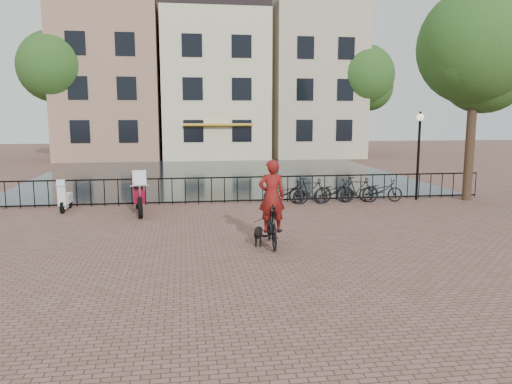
{
  "coord_description": "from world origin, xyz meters",
  "views": [
    {
      "loc": [
        -2.06,
        -11.03,
        3.43
      ],
      "look_at": [
        0.0,
        3.0,
        1.2
      ],
      "focal_mm": 35.0,
      "sensor_mm": 36.0,
      "label": 1
    }
  ],
  "objects": [
    {
      "name": "dog",
      "position": [
        -0.14,
        1.62,
        0.27
      ],
      "size": [
        0.39,
        0.82,
        0.53
      ],
      "rotation": [
        0.0,
        0.0,
        -0.18
      ],
      "color": "black",
      "rests_on": "ground"
    },
    {
      "name": "tree_near_right",
      "position": [
        9.2,
        7.3,
        5.97
      ],
      "size": [
        4.48,
        4.48,
        8.24
      ],
      "color": "black",
      "rests_on": "ground"
    },
    {
      "name": "scooter",
      "position": [
        -6.24,
        7.31,
        0.61
      ],
      "size": [
        0.4,
        1.32,
        1.22
      ],
      "rotation": [
        0.0,
        0.0,
        -0.02
      ],
      "color": "silver",
      "rests_on": "ground"
    },
    {
      "name": "parked_bike_0",
      "position": [
        1.8,
        7.4,
        0.45
      ],
      "size": [
        1.76,
        0.76,
        0.9
      ],
      "primitive_type": "imported",
      "rotation": [
        0.0,
        0.0,
        1.48
      ],
      "color": "black",
      "rests_on": "ground"
    },
    {
      "name": "canal_house_mid",
      "position": [
        0.5,
        30.0,
        5.9
      ],
      "size": [
        8.0,
        9.5,
        11.8
      ],
      "color": "beige",
      "rests_on": "ground"
    },
    {
      "name": "canal_house_right",
      "position": [
        8.5,
        30.0,
        6.65
      ],
      "size": [
        7.0,
        9.0,
        13.3
      ],
      "color": "tan",
      "rests_on": "ground"
    },
    {
      "name": "cyclist",
      "position": [
        0.19,
        1.49,
        1.01
      ],
      "size": [
        0.86,
        1.97,
        2.66
      ],
      "rotation": [
        0.0,
        0.0,
        3.09
      ],
      "color": "black",
      "rests_on": "ground"
    },
    {
      "name": "ground",
      "position": [
        0.0,
        0.0,
        0.0
      ],
      "size": [
        100.0,
        100.0,
        0.0
      ],
      "primitive_type": "plane",
      "color": "brown",
      "rests_on": "ground"
    },
    {
      "name": "canal_water",
      "position": [
        0.0,
        17.3,
        0.0
      ],
      "size": [
        20.0,
        20.0,
        0.0
      ],
      "primitive_type": "plane",
      "color": "black",
      "rests_on": "ground"
    },
    {
      "name": "parked_bike_1",
      "position": [
        2.75,
        7.4,
        0.5
      ],
      "size": [
        1.7,
        0.63,
        1.0
      ],
      "primitive_type": "imported",
      "rotation": [
        0.0,
        0.0,
        1.48
      ],
      "color": "black",
      "rests_on": "ground"
    },
    {
      "name": "tree_far_left",
      "position": [
        -11.0,
        27.0,
        6.73
      ],
      "size": [
        5.04,
        5.04,
        9.27
      ],
      "color": "black",
      "rests_on": "ground"
    },
    {
      "name": "motorcycle",
      "position": [
        -3.61,
        6.42,
        0.82
      ],
      "size": [
        0.85,
        2.35,
        1.64
      ],
      "rotation": [
        0.0,
        0.0,
        0.13
      ],
      "color": "maroon",
      "rests_on": "ground"
    },
    {
      "name": "parked_bike_4",
      "position": [
        5.6,
        7.4,
        0.45
      ],
      "size": [
        1.77,
        0.78,
        0.9
      ],
      "primitive_type": "imported",
      "rotation": [
        0.0,
        0.0,
        1.46
      ],
      "color": "black",
      "rests_on": "ground"
    },
    {
      "name": "lamp_post",
      "position": [
        7.2,
        7.6,
        2.38
      ],
      "size": [
        0.3,
        0.3,
        3.45
      ],
      "color": "black",
      "rests_on": "ground"
    },
    {
      "name": "canal_house_left",
      "position": [
        -7.5,
        30.0,
        6.4
      ],
      "size": [
        7.5,
        9.0,
        12.8
      ],
      "color": "#9A6B59",
      "rests_on": "ground"
    },
    {
      "name": "railing",
      "position": [
        0.0,
        8.0,
        0.5
      ],
      "size": [
        20.0,
        0.05,
        1.02
      ],
      "color": "black",
      "rests_on": "ground"
    },
    {
      "name": "parked_bike_2",
      "position": [
        3.7,
        7.4,
        0.45
      ],
      "size": [
        1.78,
        0.8,
        0.9
      ],
      "primitive_type": "imported",
      "rotation": [
        0.0,
        0.0,
        1.69
      ],
      "color": "black",
      "rests_on": "ground"
    },
    {
      "name": "tree_far_right",
      "position": [
        12.0,
        27.0,
        6.35
      ],
      "size": [
        4.76,
        4.76,
        8.76
      ],
      "color": "black",
      "rests_on": "ground"
    },
    {
      "name": "parked_bike_3",
      "position": [
        4.65,
        7.4,
        0.5
      ],
      "size": [
        1.71,
        0.66,
        1.0
      ],
      "primitive_type": "imported",
      "rotation": [
        0.0,
        0.0,
        1.45
      ],
      "color": "black",
      "rests_on": "ground"
    }
  ]
}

